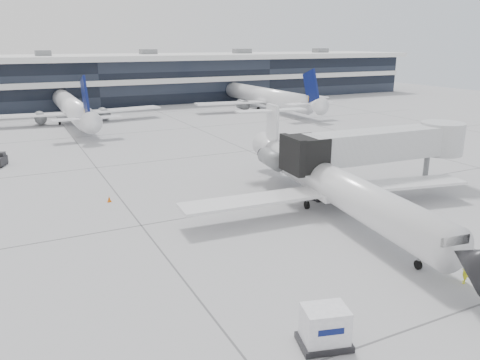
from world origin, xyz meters
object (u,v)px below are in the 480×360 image
jet_bridge (387,145)px  cargo_uld (325,327)px  regional_jet (332,183)px  ramp_worker (465,271)px

jet_bridge → cargo_uld: bearing=-135.5°
regional_jet → ramp_worker: bearing=-83.8°
jet_bridge → cargo_uld: size_ratio=6.94×
regional_jet → jet_bridge: regional_jet is taller
regional_jet → ramp_worker: (-0.34, -13.80, -1.80)m
regional_jet → cargo_uld: bearing=-120.2°
regional_jet → cargo_uld: size_ratio=11.70×
jet_bridge → ramp_worker: bearing=-114.9°
jet_bridge → cargo_uld: 27.00m
regional_jet → cargo_uld: 19.10m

